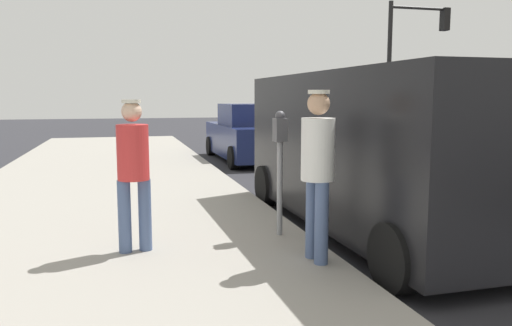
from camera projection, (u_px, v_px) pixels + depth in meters
The scene contains 8 objects.
ground_plane at pixel (353, 225), 7.33m from camera, with size 80.00×80.00×0.00m, color #2D2D33.
sidewalk_slab at pixel (100, 237), 6.42m from camera, with size 5.00×32.00×0.15m, color #9E998E.
parking_meter_near at pixel (280, 151), 6.13m from camera, with size 0.14×0.18×1.52m.
pedestrian_in_white at pixel (318, 164), 5.14m from camera, with size 0.34×0.36×1.75m.
pedestrian_in_red at pixel (133, 166), 5.47m from camera, with size 0.36×0.34×1.66m.
parked_van at pixel (377, 148), 6.87m from camera, with size 2.20×5.23×2.15m.
parked_sedan_behind at pixel (250, 135), 14.69m from camera, with size 1.96×4.41×1.65m.
traffic_light_corner at pixel (410, 50), 18.28m from camera, with size 2.48×0.42×5.20m.
Camera 1 is at (3.20, 6.55, 1.83)m, focal length 35.65 mm.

